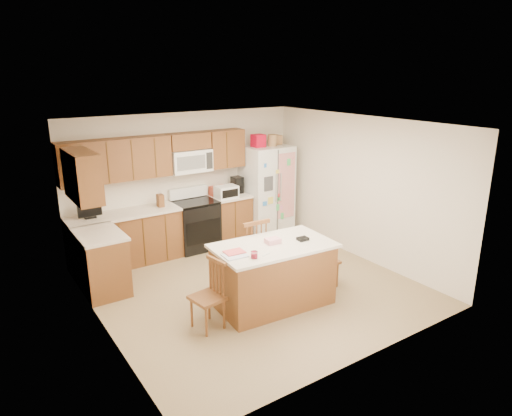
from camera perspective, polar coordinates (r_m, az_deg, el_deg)
ground at (r=7.17m, az=-0.39°, el=-9.78°), size 4.50×4.50×0.00m
room_shell at (r=6.65m, az=-0.42°, el=1.38°), size 4.60×4.60×2.52m
cabinetry at (r=7.92m, az=-13.60°, el=-0.51°), size 3.36×1.56×2.15m
stove at (r=8.55m, az=-7.59°, el=-2.00°), size 0.76×0.65×1.13m
refrigerator at (r=9.14m, az=1.32°, el=2.31°), size 0.90×0.79×2.04m
island at (r=6.50m, az=2.14°, el=-8.26°), size 1.72×1.08×1.00m
windsor_chair_left at (r=5.98m, az=-5.93°, el=-10.97°), size 0.43×0.45×0.92m
windsor_chair_back at (r=7.02m, az=-0.63°, el=-5.76°), size 0.49×0.46×1.09m
windsor_chair_right at (r=7.12m, az=8.45°, el=-6.50°), size 0.38×0.40×0.88m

